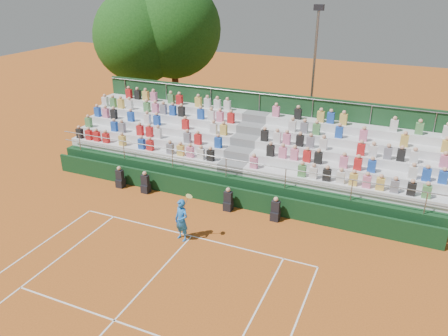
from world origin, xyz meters
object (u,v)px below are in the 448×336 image
at_px(tennis_player, 182,220).
at_px(tree_east, 173,30).
at_px(tree_west, 140,37).
at_px(floodlight_mast, 314,67).

height_order(tennis_player, tree_east, tree_east).
distance_m(tree_west, tree_east, 2.46).
bearing_deg(tennis_player, tree_west, 128.02).
bearing_deg(tennis_player, tree_east, 119.99).
height_order(tree_west, tree_east, tree_east).
xyz_separation_m(tennis_player, tree_west, (-10.63, 13.59, 5.29)).
relative_size(tennis_player, tree_west, 0.23).
xyz_separation_m(tree_east, floodlight_mast, (10.79, -1.41, -1.62)).
bearing_deg(tree_east, floodlight_mast, -7.44).
relative_size(tree_east, floodlight_mast, 1.17).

